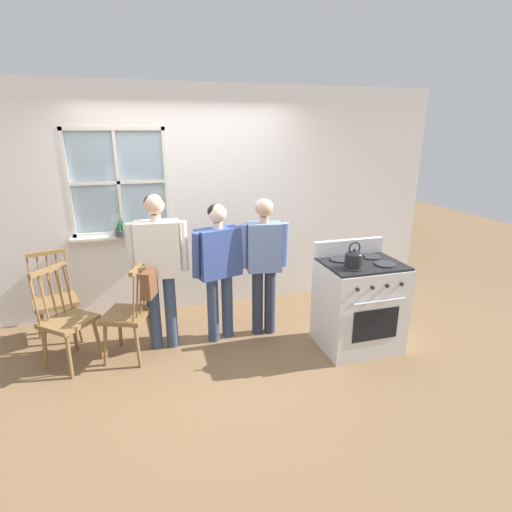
# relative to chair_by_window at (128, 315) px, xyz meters

# --- Properties ---
(ground_plane) EXTENTS (16.00, 16.00, 0.00)m
(ground_plane) POSITION_rel_chair_by_window_xyz_m (0.79, -0.33, -0.45)
(ground_plane) COLOR brown
(wall_back) EXTENTS (6.40, 0.16, 2.70)m
(wall_back) POSITION_rel_chair_by_window_xyz_m (0.83, 1.07, 0.88)
(wall_back) COLOR white
(wall_back) RESTS_ON ground_plane
(chair_by_window) EXTENTS (0.53, 0.54, 0.97)m
(chair_by_window) POSITION_rel_chair_by_window_xyz_m (0.00, 0.00, 0.00)
(chair_by_window) COLOR olive
(chair_by_window) RESTS_ON ground_plane
(chair_near_wall) EXTENTS (0.58, 0.58, 0.97)m
(chair_near_wall) POSITION_rel_chair_by_window_xyz_m (-0.56, 0.03, 0.00)
(chair_near_wall) COLOR olive
(chair_near_wall) RESTS_ON ground_plane
(chair_center_cluster) EXTENTS (0.52, 0.51, 0.97)m
(chair_center_cluster) POSITION_rel_chair_by_window_xyz_m (-0.75, 0.57, 0.00)
(chair_center_cluster) COLOR olive
(chair_center_cluster) RESTS_ON ground_plane
(person_elderly_left) EXTENTS (0.59, 0.25, 1.61)m
(person_elderly_left) POSITION_rel_chair_by_window_xyz_m (0.33, 0.11, 0.52)
(person_elderly_left) COLOR #384766
(person_elderly_left) RESTS_ON ground_plane
(person_teen_center) EXTENTS (0.61, 0.34, 1.48)m
(person_teen_center) POSITION_rel_chair_by_window_xyz_m (0.94, 0.11, 0.44)
(person_teen_center) COLOR #384766
(person_teen_center) RESTS_ON ground_plane
(person_adult_right) EXTENTS (0.52, 0.26, 1.51)m
(person_adult_right) POSITION_rel_chair_by_window_xyz_m (1.42, 0.10, 0.44)
(person_adult_right) COLOR #2D3347
(person_adult_right) RESTS_ON ground_plane
(stove) EXTENTS (0.78, 0.68, 1.08)m
(stove) POSITION_rel_chair_by_window_xyz_m (2.28, -0.43, 0.02)
(stove) COLOR silver
(stove) RESTS_ON ground_plane
(kettle) EXTENTS (0.21, 0.17, 0.25)m
(kettle) POSITION_rel_chair_by_window_xyz_m (2.10, -0.57, 0.57)
(kettle) COLOR black
(kettle) RESTS_ON stove
(potted_plant) EXTENTS (0.14, 0.14, 0.24)m
(potted_plant) POSITION_rel_chair_by_window_xyz_m (-0.03, 0.98, 0.63)
(potted_plant) COLOR #42474C
(potted_plant) RESTS_ON wall_back
(handbag) EXTENTS (0.24, 0.24, 0.31)m
(handbag) POSITION_rel_chair_by_window_xyz_m (0.22, -0.09, 0.35)
(handbag) COLOR brown
(handbag) RESTS_ON chair_by_window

